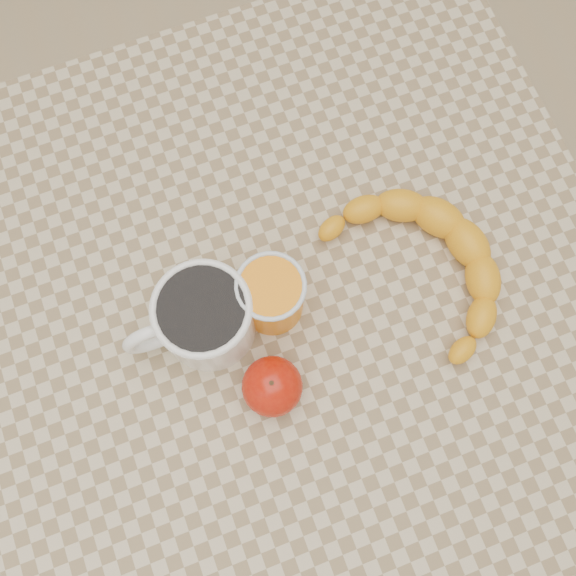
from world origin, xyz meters
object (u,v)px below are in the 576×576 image
object	(u,v)px
coffee_mug	(203,317)
banana	(425,266)
orange_juice_glass	(271,296)
table	(288,309)
apple	(272,386)

from	to	relation	value
coffee_mug	banana	xyz separation A→B (m)	(0.26, -0.03, -0.03)
coffee_mug	orange_juice_glass	world-z (taller)	coffee_mug
table	banana	bearing A→B (deg)	-11.61
table	orange_juice_glass	bearing A→B (deg)	-159.75
coffee_mug	banana	size ratio (longest dim) A/B	0.48
orange_juice_glass	banana	size ratio (longest dim) A/B	0.29
table	coffee_mug	bearing A→B (deg)	-176.94
banana	apple	bearing A→B (deg)	-176.21
table	orange_juice_glass	size ratio (longest dim) A/B	8.81
orange_juice_glass	apple	xyz separation A→B (m)	(-0.03, -0.09, -0.02)
apple	table	bearing A→B (deg)	60.57
table	apple	xyz separation A→B (m)	(-0.06, -0.10, 0.12)
coffee_mug	orange_juice_glass	xyz separation A→B (m)	(0.08, -0.00, -0.00)
table	apple	world-z (taller)	apple
coffee_mug	apple	size ratio (longest dim) A/B	1.76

